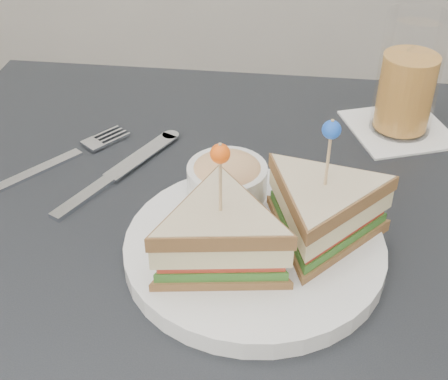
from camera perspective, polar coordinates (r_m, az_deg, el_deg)
The scene contains 5 objects.
table at distance 0.74m, azimuth -0.88°, elevation -8.35°, with size 0.80×0.80×0.75m.
plate_meal at distance 0.63m, azimuth 3.61°, elevation -3.14°, with size 0.35×0.35×0.16m.
cutlery_fork at distance 0.82m, azimuth -14.25°, elevation 2.94°, with size 0.15×0.18×0.01m.
cutlery_knife at distance 0.78m, azimuth -9.96°, elevation 1.37°, with size 0.12×0.21×0.01m.
drink_set at distance 0.86m, azimuth 16.44°, elevation 9.47°, with size 0.17×0.17×0.16m.
Camera 1 is at (0.08, -0.52, 1.19)m, focal length 50.00 mm.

